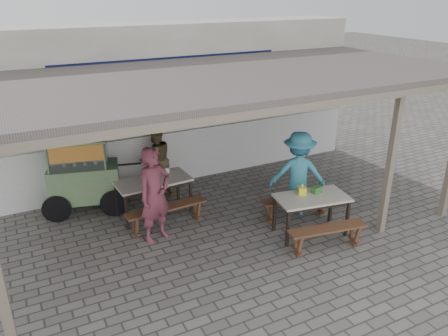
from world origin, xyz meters
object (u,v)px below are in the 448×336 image
bench_right_wall (296,203)px  condiment_jar (167,170)px  patron_street_side (155,195)px  patron_wall_side (156,160)px  bench_left_wall (143,187)px  vendor_cart (83,173)px  bench_left_street (167,212)px  tissue_box (302,190)px  condiment_bowl (146,178)px  donation_box (317,190)px  table_left (153,183)px  table_right (312,201)px  patron_right_table (298,173)px  bench_right_street (327,233)px

bench_right_wall → condiment_jar: bearing=150.4°
patron_street_side → patron_wall_side: bearing=50.9°
bench_left_wall → vendor_cart: (-1.14, 0.13, 0.49)m
vendor_cart → bench_left_street: bearing=-35.0°
tissue_box → condiment_bowl: tissue_box is taller
donation_box → patron_wall_side: bearing=126.3°
table_left → bench_left_street: table_left is taller
table_right → patron_street_side: 2.79m
bench_left_wall → tissue_box: tissue_box is taller
patron_street_side → patron_wall_side: patron_street_side is taller
condiment_jar → condiment_bowl: 0.50m
patron_right_table → table_left: bearing=6.7°
table_left → donation_box: (2.47, -1.91, 0.14)m
patron_right_table → condiment_bowl: size_ratio=9.55×
vendor_cart → patron_street_side: bearing=-47.1°
patron_wall_side → tissue_box: patron_wall_side is taller
bench_left_street → donation_box: 2.79m
vendor_cart → condiment_bowl: 1.25m
condiment_jar → bench_right_wall: bearing=-39.0°
table_left → vendor_cart: (-1.17, 0.76, 0.16)m
table_right → bench_right_wall: 0.69m
table_right → vendor_cart: (-3.48, 2.76, 0.17)m
tissue_box → vendor_cart: bearing=142.5°
bench_left_street → patron_street_side: (-0.29, -0.28, 0.53)m
vendor_cart → patron_wall_side: bearing=20.4°
patron_street_side → donation_box: patron_street_side is taller
bench_left_wall → patron_street_side: size_ratio=0.89×
patron_wall_side → condiment_jar: patron_wall_side is taller
condiment_bowl → bench_right_street: bearing=-49.4°
bench_left_wall → tissue_box: size_ratio=11.30×
vendor_cart → patron_right_table: patron_right_table is taller
table_left → bench_right_street: size_ratio=1.04×
bench_left_wall → bench_right_wall: 3.18m
patron_street_side → donation_box: size_ratio=9.60×
condiment_jar → patron_wall_side: bearing=89.6°
bench_left_street → patron_right_table: 2.65m
bench_right_wall → patron_right_table: (0.17, 0.21, 0.51)m
table_left → table_right: 3.05m
vendor_cart → donation_box: size_ratio=10.91×
vendor_cart → tissue_box: (3.38, -2.59, -0.02)m
donation_box → patron_street_side: bearing=159.9°
tissue_box → condiment_jar: bearing=131.6°
vendor_cart → patron_wall_side: patron_wall_side is taller
condiment_jar → bench_left_street: bearing=-111.9°
patron_wall_side → condiment_jar: bearing=78.4°
bench_right_street → tissue_box: size_ratio=10.35×
bench_left_wall → bench_right_wall: bearing=-43.3°
bench_right_wall → bench_left_street: bearing=171.3°
bench_left_wall → patron_street_side: (-0.22, -1.55, 0.53)m
bench_right_wall → condiment_bowl: 2.96m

